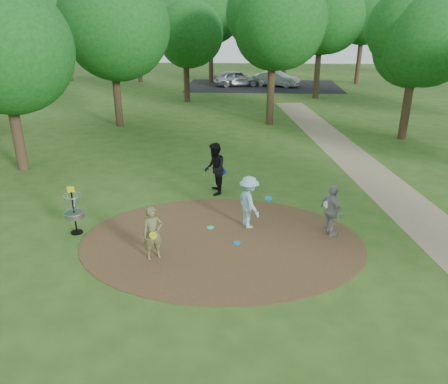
{
  "coord_description": "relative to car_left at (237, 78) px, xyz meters",
  "views": [
    {
      "loc": [
        0.71,
        -11.4,
        6.29
      ],
      "look_at": [
        0.0,
        1.2,
        1.1
      ],
      "focal_mm": 35.0,
      "sensor_mm": 36.0,
      "label": 1
    }
  ],
  "objects": [
    {
      "name": "footpath",
      "position": [
        6.95,
        -27.84,
        -0.72
      ],
      "size": [
        7.55,
        39.89,
        0.01
      ],
      "primitive_type": "cube",
      "rotation": [
        0.0,
        0.0,
        0.14
      ],
      "color": "#8C7A5B",
      "rests_on": "ground"
    },
    {
      "name": "disc_ground_blue",
      "position": [
        0.9,
        -29.94,
        -0.69
      ],
      "size": [
        0.22,
        0.22,
        0.02
      ],
      "primitive_type": "cylinder",
      "color": "#0B78C8",
      "rests_on": "dirt_clearing"
    },
    {
      "name": "disc_golf_basket",
      "position": [
        -4.05,
        -29.54,
        0.15
      ],
      "size": [
        0.63,
        0.63,
        1.54
      ],
      "color": "black",
      "rests_on": "ground"
    },
    {
      "name": "car_right",
      "position": [
        3.64,
        0.0,
        -0.03
      ],
      "size": [
        4.44,
        2.87,
        1.38
      ],
      "primitive_type": "imported",
      "rotation": [
        0.0,
        0.0,
        1.2
      ],
      "color": "#ABADB3",
      "rests_on": "ground"
    },
    {
      "name": "player_throwing_with_disc",
      "position": [
        1.24,
        -28.81,
        0.12
      ],
      "size": [
        1.27,
        1.26,
        1.69
      ],
      "color": "#92CADA",
      "rests_on": "ground"
    },
    {
      "name": "parking_lot",
      "position": [
        2.45,
        0.16,
        -0.72
      ],
      "size": [
        14.0,
        8.0,
        0.01
      ],
      "primitive_type": "cube",
      "color": "black",
      "rests_on": "ground"
    },
    {
      "name": "dirt_clearing",
      "position": [
        0.45,
        -29.84,
        -0.71
      ],
      "size": [
        8.4,
        8.4,
        0.02
      ],
      "primitive_type": "cylinder",
      "color": "#47301C",
      "rests_on": "ground"
    },
    {
      "name": "tree_ring",
      "position": [
        3.63,
        -22.32,
        4.5
      ],
      "size": [
        37.31,
        45.3,
        9.11
      ],
      "color": "#332316",
      "rests_on": "ground"
    },
    {
      "name": "player_walking_with_disc",
      "position": [
        -0.04,
        -26.12,
        0.25
      ],
      "size": [
        0.84,
        1.02,
        1.95
      ],
      "color": "black",
      "rests_on": "ground"
    },
    {
      "name": "player_observer_with_disc",
      "position": [
        -1.36,
        -30.87,
        0.04
      ],
      "size": [
        0.66,
        0.57,
        1.53
      ],
      "color": "brown",
      "rests_on": "ground"
    },
    {
      "name": "ground",
      "position": [
        0.45,
        -29.84,
        -0.72
      ],
      "size": [
        100.0,
        100.0,
        0.0
      ],
      "primitive_type": "plane",
      "color": "#2D5119",
      "rests_on": "ground"
    },
    {
      "name": "car_left",
      "position": [
        0.0,
        0.0,
        0.0
      ],
      "size": [
        4.56,
        2.84,
        1.45
      ],
      "primitive_type": "imported",
      "rotation": [
        0.0,
        0.0,
        1.86
      ],
      "color": "#A0A3A8",
      "rests_on": "ground"
    },
    {
      "name": "disc_ground_cyan",
      "position": [
        0.04,
        -29.0,
        -0.69
      ],
      "size": [
        0.22,
        0.22,
        0.02
      ],
      "primitive_type": "cylinder",
      "color": "#1BDBCF",
      "rests_on": "dirt_clearing"
    },
    {
      "name": "player_waiting_with_disc",
      "position": [
        3.72,
        -29.24,
        0.08
      ],
      "size": [
        0.8,
        1.01,
        1.61
      ],
      "color": "#9A999C",
      "rests_on": "ground"
    }
  ]
}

